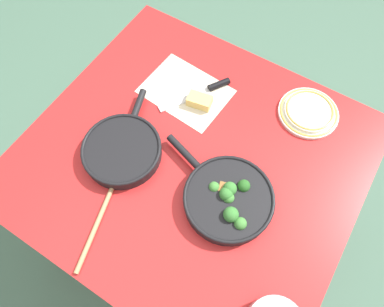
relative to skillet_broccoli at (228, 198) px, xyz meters
The scene contains 9 objects.
ground_plane 0.78m from the skillet_broccoli, 23.19° to the right, with size 14.00×14.00×0.00m, color #476B56.
dining_table_red 0.22m from the skillet_broccoli, 23.19° to the right, with size 1.10×1.02×0.73m.
skillet_broccoli is the anchor object (origin of this frame).
skillet_eggs 0.38m from the skillet_broccoli, ahead, with size 0.26×0.37×0.05m.
wooden_spoon 0.37m from the skillet_broccoli, 28.39° to the left, with size 0.14×0.40×0.02m.
parchment_sheet 0.45m from the skillet_broccoli, 40.59° to the right, with size 0.32×0.25×0.00m.
grater_knife 0.43m from the skillet_broccoli, 49.59° to the right, with size 0.17×0.25×0.02m.
cheese_block 0.38m from the skillet_broccoli, 45.35° to the right, with size 0.09×0.07×0.04m.
dinner_plate_stack 0.45m from the skillet_broccoli, 100.97° to the right, with size 0.21×0.21×0.03m.
Camera 1 is at (-0.26, 0.42, 1.77)m, focal length 32.00 mm.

